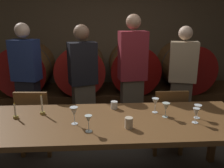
# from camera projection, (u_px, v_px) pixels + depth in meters

# --- Properties ---
(back_wall) EXTENTS (6.35, 0.24, 2.69)m
(back_wall) POSITION_uv_depth(u_px,v_px,m) (106.00, 37.00, 4.66)
(back_wall) COLOR brown
(back_wall) RESTS_ON ground
(barrel_shelf) EXTENTS (5.71, 0.90, 0.45)m
(barrel_shelf) POSITION_uv_depth(u_px,v_px,m) (107.00, 100.00, 4.44)
(barrel_shelf) COLOR #4C2D16
(barrel_shelf) RESTS_ON ground
(wine_barrel_far_left) EXTENTS (0.84, 0.93, 0.84)m
(wine_barrel_far_left) POSITION_uv_depth(u_px,v_px,m) (28.00, 68.00, 4.18)
(wine_barrel_far_left) COLOR brown
(wine_barrel_far_left) RESTS_ON barrel_shelf
(wine_barrel_center_left) EXTENTS (0.84, 0.93, 0.84)m
(wine_barrel_center_left) POSITION_uv_depth(u_px,v_px,m) (82.00, 67.00, 4.24)
(wine_barrel_center_left) COLOR brown
(wine_barrel_center_left) RESTS_ON barrel_shelf
(wine_barrel_center_right) EXTENTS (0.84, 0.93, 0.84)m
(wine_barrel_center_right) POSITION_uv_depth(u_px,v_px,m) (132.00, 67.00, 4.29)
(wine_barrel_center_right) COLOR brown
(wine_barrel_center_right) RESTS_ON barrel_shelf
(wine_barrel_far_right) EXTENTS (0.84, 0.93, 0.84)m
(wine_barrel_far_right) POSITION_uv_depth(u_px,v_px,m) (184.00, 66.00, 4.34)
(wine_barrel_far_right) COLOR brown
(wine_barrel_far_right) RESTS_ON barrel_shelf
(dining_table) EXTENTS (2.81, 0.90, 0.77)m
(dining_table) POSITION_uv_depth(u_px,v_px,m) (105.00, 126.00, 2.32)
(dining_table) COLOR brown
(dining_table) RESTS_ON ground
(chair_left) EXTENTS (0.43, 0.43, 0.88)m
(chair_left) POSITION_uv_depth(u_px,v_px,m) (36.00, 119.00, 3.01)
(chair_left) COLOR brown
(chair_left) RESTS_ON ground
(chair_right) EXTENTS (0.40, 0.40, 0.88)m
(chair_right) POSITION_uv_depth(u_px,v_px,m) (168.00, 118.00, 3.04)
(chair_right) COLOR brown
(chair_right) RESTS_ON ground
(guest_far_left) EXTENTS (0.42, 0.32, 1.66)m
(guest_far_left) POSITION_uv_depth(u_px,v_px,m) (27.00, 80.00, 3.46)
(guest_far_left) COLOR black
(guest_far_left) RESTS_ON ground
(guest_center_left) EXTENTS (0.44, 0.35, 1.64)m
(guest_center_left) POSITION_uv_depth(u_px,v_px,m) (83.00, 82.00, 3.38)
(guest_center_left) COLOR brown
(guest_center_left) RESTS_ON ground
(guest_center_right) EXTENTS (0.41, 0.28, 1.78)m
(guest_center_right) POSITION_uv_depth(u_px,v_px,m) (132.00, 77.00, 3.36)
(guest_center_right) COLOR brown
(guest_center_right) RESTS_ON ground
(guest_far_right) EXTENTS (0.43, 0.33, 1.62)m
(guest_far_right) POSITION_uv_depth(u_px,v_px,m) (181.00, 82.00, 3.45)
(guest_far_right) COLOR brown
(guest_far_right) RESTS_ON ground
(candle_left) EXTENTS (0.05, 0.05, 0.17)m
(candle_left) POSITION_uv_depth(u_px,v_px,m) (15.00, 114.00, 2.33)
(candle_left) COLOR olive
(candle_left) RESTS_ON dining_table
(candle_right) EXTENTS (0.05, 0.05, 0.23)m
(candle_right) POSITION_uv_depth(u_px,v_px,m) (42.00, 108.00, 2.43)
(candle_right) COLOR olive
(candle_right) RESTS_ON dining_table
(wine_glass_far_left) EXTENTS (0.08, 0.08, 0.17)m
(wine_glass_far_left) POSITION_uv_depth(u_px,v_px,m) (74.00, 112.00, 2.19)
(wine_glass_far_left) COLOR white
(wine_glass_far_left) RESTS_ON dining_table
(wine_glass_left) EXTENTS (0.06, 0.06, 0.15)m
(wine_glass_left) POSITION_uv_depth(u_px,v_px,m) (88.00, 120.00, 2.05)
(wine_glass_left) COLOR silver
(wine_glass_left) RESTS_ON dining_table
(wine_glass_center_left) EXTENTS (0.07, 0.07, 0.16)m
(wine_glass_center_left) POSITION_uv_depth(u_px,v_px,m) (155.00, 102.00, 2.46)
(wine_glass_center_left) COLOR white
(wine_glass_center_left) RESTS_ON dining_table
(wine_glass_center_right) EXTENTS (0.08, 0.08, 0.15)m
(wine_glass_center_right) POSITION_uv_depth(u_px,v_px,m) (166.00, 107.00, 2.35)
(wine_glass_center_right) COLOR silver
(wine_glass_center_right) RESTS_ON dining_table
(wine_glass_right) EXTENTS (0.06, 0.06, 0.15)m
(wine_glass_right) POSITION_uv_depth(u_px,v_px,m) (196.00, 113.00, 2.22)
(wine_glass_right) COLOR white
(wine_glass_right) RESTS_ON dining_table
(wine_glass_far_right) EXTENTS (0.08, 0.08, 0.14)m
(wine_glass_far_right) POSITION_uv_depth(u_px,v_px,m) (198.00, 109.00, 2.32)
(wine_glass_far_right) COLOR white
(wine_glass_far_right) RESTS_ON dining_table
(cup_left) EXTENTS (0.07, 0.07, 0.08)m
(cup_left) POSITION_uv_depth(u_px,v_px,m) (114.00, 105.00, 2.58)
(cup_left) COLOR white
(cup_left) RESTS_ON dining_table
(cup_right) EXTENTS (0.07, 0.07, 0.10)m
(cup_right) POSITION_uv_depth(u_px,v_px,m) (129.00, 123.00, 2.13)
(cup_right) COLOR beige
(cup_right) RESTS_ON dining_table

